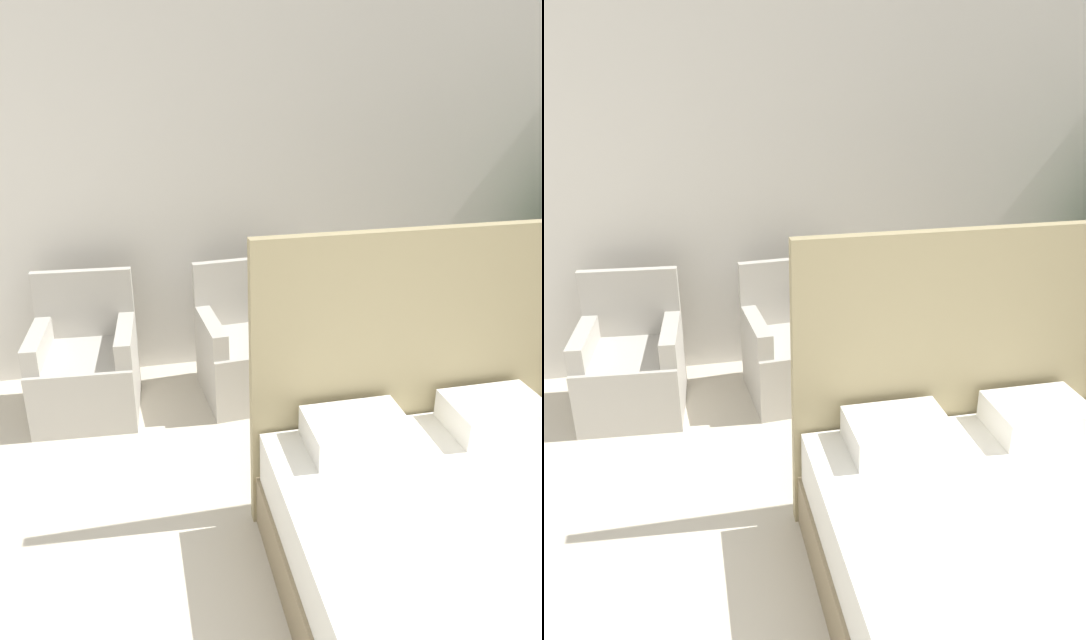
{
  "view_description": "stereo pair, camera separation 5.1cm",
  "coord_description": "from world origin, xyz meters",
  "views": [
    {
      "loc": [
        -1.05,
        -0.33,
        2.15
      ],
      "look_at": [
        -0.34,
        2.76,
        0.8
      ],
      "focal_mm": 35.0,
      "sensor_mm": 36.0,
      "label": 1
    },
    {
      "loc": [
        -1.0,
        -0.34,
        2.15
      ],
      "look_at": [
        -0.34,
        2.76,
        0.8
      ],
      "focal_mm": 35.0,
      "sensor_mm": 36.0,
      "label": 2
    }
  ],
  "objects": [
    {
      "name": "armchair_near_window_left",
      "position": [
        -1.41,
        3.39,
        0.27
      ],
      "size": [
        0.67,
        0.66,
        0.88
      ],
      "rotation": [
        0.0,
        0.0,
        -0.07
      ],
      "color": "#B7B2A8",
      "rests_on": "ground_plane"
    },
    {
      "name": "wall_back",
      "position": [
        0.0,
        3.96,
        1.45
      ],
      "size": [
        10.0,
        0.06,
        2.9
      ],
      "color": "silver",
      "rests_on": "ground_plane"
    },
    {
      "name": "armchair_near_window_right",
      "position": [
        -0.34,
        3.39,
        0.27
      ],
      "size": [
        0.68,
        0.68,
        0.88
      ],
      "rotation": [
        0.0,
        0.0,
        0.08
      ],
      "color": "#B7B2A8",
      "rests_on": "ground_plane"
    },
    {
      "name": "bed",
      "position": [
        0.19,
        1.2,
        0.3
      ],
      "size": [
        1.55,
        2.04,
        1.45
      ],
      "color": "#8C7A5B",
      "rests_on": "ground_plane"
    }
  ]
}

